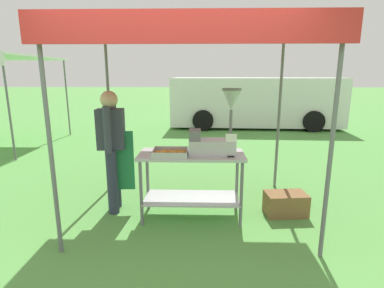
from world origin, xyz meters
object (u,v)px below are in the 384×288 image
donut_cart (192,171)px  donut_tray (170,153)px  vendor (112,145)px  supply_crate (286,204)px  menu_sign (231,147)px  donut_fryer (216,133)px  stall_canopy (192,35)px  van_white (255,102)px

donut_cart → donut_tray: (-0.26, -0.09, 0.25)m
vendor → supply_crate: (2.28, -0.08, -0.76)m
donut_tray → menu_sign: menu_sign is taller
vendor → donut_tray: bearing=-20.5°
donut_tray → donut_fryer: donut_fryer is taller
donut_fryer → menu_sign: (0.17, -0.13, -0.14)m
donut_cart → donut_fryer: donut_fryer is taller
stall_canopy → donut_cart: stall_canopy is taller
donut_cart → van_white: bearing=74.2°
menu_sign → supply_crate: menu_sign is taller
stall_canopy → van_white: size_ratio=0.50×
donut_tray → donut_cart: bearing=19.6°
stall_canopy → supply_crate: stall_canopy is taller
stall_canopy → supply_crate: (1.24, 0.02, -2.11)m
donut_cart → donut_fryer: bearing=-4.3°
donut_fryer → vendor: (-1.34, 0.22, -0.21)m
stall_canopy → donut_fryer: bearing=-22.3°
stall_canopy → menu_sign: 1.38m
menu_sign → donut_fryer: bearing=143.8°
menu_sign → van_white: bearing=78.0°
donut_tray → menu_sign: (0.73, -0.06, 0.10)m
donut_cart → menu_sign: size_ratio=4.69×
van_white → donut_tray: bearing=-107.5°
donut_fryer → vendor: 1.38m
donut_cart → vendor: 1.10m
donut_fryer → supply_crate: (0.94, 0.14, -0.97)m
van_white → stall_canopy: bearing=-106.0°
stall_canopy → vendor: bearing=174.4°
donut_tray → vendor: (-0.78, 0.29, 0.02)m
stall_canopy → vendor: (-1.05, 0.10, -1.35)m
stall_canopy → van_white: stall_canopy is taller
menu_sign → supply_crate: 1.16m
donut_tray → van_white: (2.27, 7.18, -0.00)m
stall_canopy → donut_fryer: size_ratio=3.62×
van_white → supply_crate: bearing=-96.3°
donut_fryer → van_white: 7.32m
donut_tray → supply_crate: (1.50, 0.21, -0.73)m
stall_canopy → donut_tray: 1.41m
donut_tray → supply_crate: 1.68m
vendor → van_white: bearing=66.1°
donut_fryer → menu_sign: donut_fryer is taller
donut_fryer → donut_cart: bearing=175.7°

